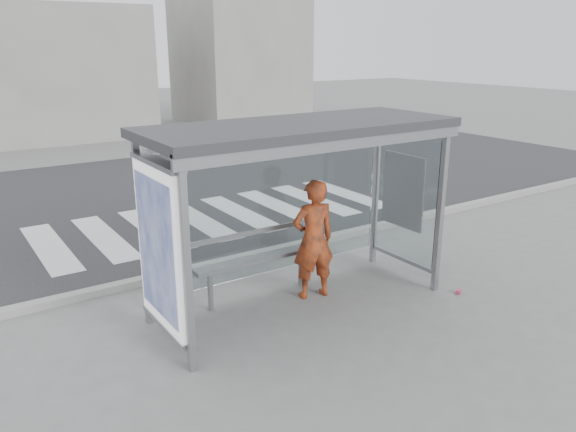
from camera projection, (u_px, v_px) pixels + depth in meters
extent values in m
plane|color=slate|center=(301.00, 305.00, 8.07)|extent=(80.00, 80.00, 0.00)
cube|color=#252528|center=(136.00, 198.00, 13.64)|extent=(30.00, 10.00, 0.01)
cube|color=gray|center=(236.00, 259.00, 9.60)|extent=(30.00, 0.18, 0.12)
cube|color=silver|center=(50.00, 248.00, 10.33)|extent=(0.55, 3.00, 0.00)
cube|color=silver|center=(104.00, 238.00, 10.86)|extent=(0.55, 3.00, 0.00)
cube|color=silver|center=(154.00, 229.00, 11.38)|extent=(0.55, 3.00, 0.00)
cube|color=silver|center=(199.00, 220.00, 11.91)|extent=(0.55, 3.00, 0.00)
cube|color=silver|center=(240.00, 213.00, 12.44)|extent=(0.55, 3.00, 0.00)
cube|color=silver|center=(278.00, 206.00, 12.97)|extent=(0.55, 3.00, 0.00)
cube|color=silver|center=(313.00, 200.00, 13.50)|extent=(0.55, 3.00, 0.00)
cube|color=silver|center=(345.00, 194.00, 14.03)|extent=(0.55, 3.00, 0.00)
cube|color=gray|center=(187.00, 270.00, 6.09)|extent=(0.08, 0.08, 2.50)
cube|color=gray|center=(440.00, 211.00, 8.20)|extent=(0.08, 0.08, 2.50)
cube|color=gray|center=(142.00, 235.00, 7.20)|extent=(0.08, 0.08, 2.50)
cube|color=gray|center=(376.00, 191.00, 9.32)|extent=(0.08, 0.08, 2.50)
cube|color=#2D2D30|center=(302.00, 127.00, 7.31)|extent=(4.25, 1.65, 0.12)
cube|color=gray|center=(338.00, 143.00, 6.74)|extent=(4.25, 0.06, 0.18)
cube|color=white|center=(274.00, 207.00, 8.24)|extent=(3.80, 0.02, 2.00)
cube|color=white|center=(163.00, 247.00, 6.63)|extent=(0.15, 1.25, 2.00)
cube|color=#2B389E|center=(169.00, 246.00, 6.67)|extent=(0.01, 1.10, 1.70)
cylinder|color=orange|center=(161.00, 220.00, 6.80)|extent=(0.02, 0.32, 0.32)
cube|color=white|center=(406.00, 198.00, 8.74)|extent=(0.03, 1.25, 2.00)
cube|color=beige|center=(403.00, 191.00, 8.74)|extent=(0.03, 0.86, 1.16)
cube|color=gray|center=(35.00, 73.00, 21.65)|extent=(8.00, 5.00, 5.00)
cube|color=gray|center=(239.00, 46.00, 26.12)|extent=(5.00, 5.00, 7.00)
imported|color=#C34412|center=(313.00, 239.00, 8.10)|extent=(0.72, 0.54, 1.78)
cube|color=slate|center=(257.00, 259.00, 8.15)|extent=(1.98, 0.24, 0.05)
cylinder|color=slate|center=(210.00, 291.00, 7.83)|extent=(0.08, 0.08, 0.58)
cylinder|color=slate|center=(301.00, 268.00, 8.65)|extent=(0.08, 0.08, 0.58)
cube|color=slate|center=(254.00, 232.00, 8.11)|extent=(1.98, 0.04, 0.07)
cylinder|color=#DE416E|center=(458.00, 291.00, 8.43)|extent=(0.14, 0.12, 0.07)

